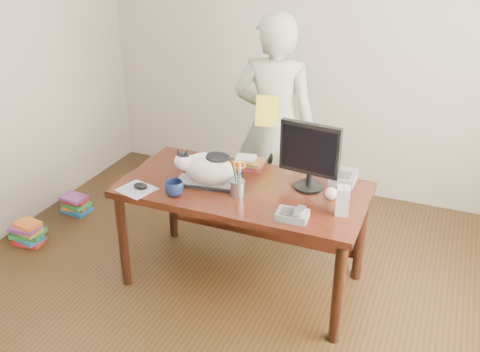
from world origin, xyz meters
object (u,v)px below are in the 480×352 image
at_px(mouse, 141,186).
at_px(book_pile_a, 28,233).
at_px(book_stack, 248,163).
at_px(monitor, 310,153).
at_px(cat, 206,167).
at_px(keyboard, 209,183).
at_px(speaker, 343,201).
at_px(person, 274,126).
at_px(baseball, 331,193).
at_px(desk, 247,201).
at_px(book_pile_b, 76,204).
at_px(calculator, 344,177).
at_px(phone, 293,215).
at_px(coffee_mug, 174,188).
at_px(pen_cup, 238,186).

bearing_deg(mouse, book_pile_a, -169.25).
bearing_deg(book_stack, monitor, -22.64).
relative_size(cat, book_pile_a, 1.62).
bearing_deg(mouse, keyboard, 45.11).
distance_m(mouse, book_pile_a, 1.34).
height_order(keyboard, speaker, speaker).
xyz_separation_m(cat, person, (0.15, 0.89, -0.00)).
relative_size(monitor, person, 0.26).
bearing_deg(baseball, person, 130.05).
distance_m(speaker, book_pile_a, 2.54).
height_order(desk, book_pile_b, desk).
height_order(monitor, mouse, monitor).
height_order(desk, calculator, calculator).
height_order(desk, book_stack, book_stack).
bearing_deg(desk, mouse, -148.79).
bearing_deg(calculator, speaker, -79.80).
distance_m(mouse, person, 1.23).
bearing_deg(book_pile_a, person, 31.37).
bearing_deg(person, monitor, 114.33).
xyz_separation_m(desk, calculator, (0.59, 0.25, 0.18)).
xyz_separation_m(calculator, person, (-0.66, 0.49, 0.09)).
bearing_deg(book_stack, phone, -52.90).
bearing_deg(book_pile_a, monitor, 8.85).
bearing_deg(book_pile_b, person, 15.99).
relative_size(desk, person, 0.91).
height_order(speaker, person, person).
distance_m(coffee_mug, phone, 0.78).
height_order(calculator, book_pile_a, calculator).
relative_size(coffee_mug, book_pile_b, 0.46).
xyz_separation_m(cat, book_stack, (0.15, 0.35, -0.09)).
xyz_separation_m(phone, book_pile_a, (-2.17, 0.07, -0.69)).
bearing_deg(keyboard, book_pile_b, 156.37).
xyz_separation_m(pen_cup, speaker, (0.66, 0.03, 0.02)).
bearing_deg(book_stack, baseball, -24.75).
bearing_deg(book_pile_a, baseball, 6.24).
height_order(monitor, book_stack, monitor).
distance_m(keyboard, coffee_mug, 0.26).
distance_m(pen_cup, speaker, 0.66).
bearing_deg(mouse, desk, 46.12).
xyz_separation_m(desk, speaker, (0.67, -0.18, 0.23)).
xyz_separation_m(monitor, person, (-0.47, 0.69, -0.13)).
height_order(book_pile_a, book_pile_b, book_pile_a).
distance_m(phone, book_pile_b, 2.34).
bearing_deg(phone, pen_cup, 156.32).
bearing_deg(book_pile_a, desk, 9.03).
relative_size(book_stack, book_pile_a, 0.87).
height_order(calculator, book_pile_b, calculator).
bearing_deg(baseball, coffee_mug, -160.63).
xyz_separation_m(monitor, book_stack, (-0.48, 0.15, -0.22)).
bearing_deg(calculator, mouse, -154.03).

